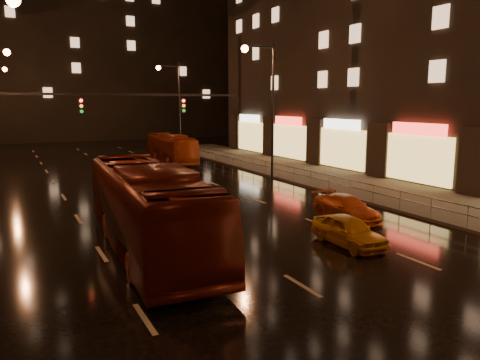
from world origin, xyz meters
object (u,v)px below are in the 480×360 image
(bus_curb, at_px, (171,149))
(taxi_near, at_px, (349,231))
(bus_red, at_px, (148,208))
(taxi_far, at_px, (346,208))

(bus_curb, distance_m, taxi_near, 28.22)
(bus_red, distance_m, taxi_near, 7.92)
(taxi_near, bearing_deg, taxi_far, 53.33)
(bus_red, xyz_separation_m, bus_curb, (9.33, 25.09, -0.32))
(bus_curb, bearing_deg, taxi_far, -86.56)
(bus_curb, height_order, taxi_near, bus_curb)
(taxi_near, bearing_deg, bus_curb, 87.40)
(taxi_far, bearing_deg, bus_red, -176.79)
(bus_red, bearing_deg, bus_curb, 72.91)
(bus_red, distance_m, taxi_far, 9.97)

